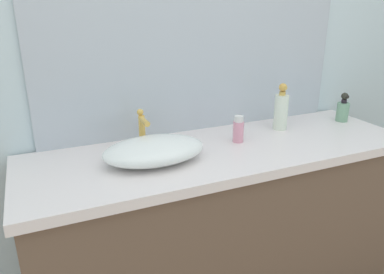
{
  "coord_description": "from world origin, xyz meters",
  "views": [
    {
      "loc": [
        -0.62,
        -0.9,
        1.49
      ],
      "look_at": [
        -0.05,
        0.39,
        0.97
      ],
      "focal_mm": 35.06,
      "sensor_mm": 36.0,
      "label": 1
    }
  ],
  "objects_px": {
    "lotion_bottle": "(238,130)",
    "perfume_bottle": "(343,110)",
    "sink_basin": "(154,150)",
    "soap_dispenser": "(281,110)"
  },
  "relations": [
    {
      "from": "sink_basin",
      "to": "lotion_bottle",
      "type": "height_order",
      "value": "lotion_bottle"
    },
    {
      "from": "sink_basin",
      "to": "soap_dispenser",
      "type": "relative_size",
      "value": 1.78
    },
    {
      "from": "sink_basin",
      "to": "soap_dispenser",
      "type": "height_order",
      "value": "soap_dispenser"
    },
    {
      "from": "soap_dispenser",
      "to": "perfume_bottle",
      "type": "distance_m",
      "value": 0.38
    },
    {
      "from": "soap_dispenser",
      "to": "lotion_bottle",
      "type": "distance_m",
      "value": 0.29
    },
    {
      "from": "sink_basin",
      "to": "soap_dispenser",
      "type": "xyz_separation_m",
      "value": [
        0.69,
        0.13,
        0.05
      ]
    },
    {
      "from": "lotion_bottle",
      "to": "perfume_bottle",
      "type": "bearing_deg",
      "value": 4.17
    },
    {
      "from": "lotion_bottle",
      "to": "perfume_bottle",
      "type": "relative_size",
      "value": 0.79
    },
    {
      "from": "sink_basin",
      "to": "soap_dispenser",
      "type": "distance_m",
      "value": 0.7
    },
    {
      "from": "lotion_bottle",
      "to": "perfume_bottle",
      "type": "height_order",
      "value": "perfume_bottle"
    }
  ]
}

